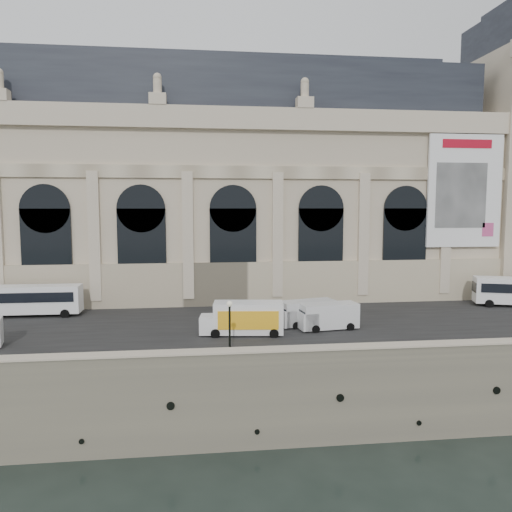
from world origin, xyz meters
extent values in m
plane|color=black|center=(0.00, 0.00, 0.00)|extent=(260.00, 260.00, 0.00)
cube|color=gray|center=(0.00, 35.00, 3.00)|extent=(160.00, 70.00, 6.00)
cube|color=#2D2D2D|center=(0.00, 14.00, 6.03)|extent=(160.00, 24.00, 0.06)
cube|color=gray|center=(0.00, 0.60, 6.55)|extent=(160.00, 1.20, 1.10)
cube|color=beige|center=(0.00, 0.60, 7.15)|extent=(160.00, 1.40, 0.12)
cube|color=beige|center=(-6.00, 31.00, 17.00)|extent=(68.00, 18.00, 22.00)
cube|color=beige|center=(-6.00, 21.85, 8.50)|extent=(68.60, 0.40, 5.00)
cube|color=beige|center=(-6.00, 21.70, 26.80)|extent=(69.00, 0.80, 2.40)
cube|color=beige|center=(-6.00, 21.85, 21.00)|extent=(68.00, 0.30, 1.40)
cube|color=#272C34|center=(-6.00, 31.00, 31.00)|extent=(64.00, 15.00, 6.00)
cube|color=#272C34|center=(-6.00, 31.00, 34.50)|extent=(56.00, 10.00, 1.20)
cube|color=black|center=(-24.00, 21.82, 12.50)|extent=(5.20, 0.25, 9.00)
cylinder|color=black|center=(-24.00, 21.82, 17.00)|extent=(5.20, 0.25, 5.20)
cube|color=beige|center=(-19.00, 21.75, 14.00)|extent=(1.20, 0.50, 14.00)
cube|color=black|center=(-14.00, 21.82, 12.50)|extent=(5.20, 0.25, 9.00)
cylinder|color=black|center=(-14.00, 21.82, 17.00)|extent=(5.20, 0.25, 5.20)
cube|color=beige|center=(-9.00, 21.75, 14.00)|extent=(1.20, 0.50, 14.00)
cube|color=black|center=(-4.00, 21.82, 12.50)|extent=(5.20, 0.25, 9.00)
cylinder|color=black|center=(-4.00, 21.82, 17.00)|extent=(5.20, 0.25, 5.20)
cube|color=beige|center=(1.00, 21.75, 14.00)|extent=(1.20, 0.50, 14.00)
cube|color=black|center=(6.00, 21.82, 12.50)|extent=(5.20, 0.25, 9.00)
cylinder|color=black|center=(6.00, 21.82, 17.00)|extent=(5.20, 0.25, 5.20)
cube|color=beige|center=(11.00, 21.75, 14.00)|extent=(1.20, 0.50, 14.00)
cube|color=black|center=(16.00, 21.82, 12.50)|extent=(5.20, 0.25, 9.00)
cylinder|color=black|center=(16.00, 21.82, 17.00)|extent=(5.20, 0.25, 5.20)
cube|color=beige|center=(21.00, 21.75, 14.00)|extent=(1.20, 0.50, 14.00)
cube|color=white|center=(23.00, 21.55, 19.00)|extent=(9.00, 0.35, 13.00)
cube|color=#AB0B1E|center=(23.00, 21.35, 24.40)|extent=(6.00, 0.06, 1.00)
cube|color=gray|center=(22.50, 21.35, 18.50)|extent=(6.20, 0.06, 7.50)
cube|color=#C4457E|center=(26.00, 21.35, 14.50)|extent=(1.40, 0.06, 1.60)
cube|color=white|center=(-25.38, 19.00, 7.80)|extent=(10.83, 2.40, 2.79)
cube|color=black|center=(-25.39, 17.84, 8.16)|extent=(9.90, 0.21, 0.99)
cube|color=black|center=(-25.36, 20.16, 8.16)|extent=(9.90, 0.21, 0.99)
cylinder|color=black|center=(-21.34, 17.82, 6.45)|extent=(0.90, 0.28, 0.90)
cylinder|color=black|center=(-21.31, 20.07, 6.45)|extent=(0.90, 0.28, 0.90)
cube|color=black|center=(23.21, 19.01, 8.13)|extent=(0.76, 2.04, 1.11)
cylinder|color=black|center=(24.18, 17.47, 6.46)|extent=(0.96, 0.56, 0.92)
cylinder|color=black|center=(24.92, 19.66, 6.46)|extent=(0.96, 0.56, 0.92)
cube|color=silver|center=(3.87, 10.14, 7.31)|extent=(5.46, 2.75, 2.23)
cube|color=silver|center=(1.80, 9.84, 6.97)|extent=(1.74, 2.22, 1.55)
cube|color=black|center=(1.27, 9.77, 7.50)|extent=(0.30, 1.73, 0.77)
cylinder|color=black|center=(2.36, 8.90, 6.37)|extent=(0.76, 0.34, 0.74)
cylinder|color=black|center=(2.07, 10.91, 6.37)|extent=(0.76, 0.34, 0.74)
cylinder|color=black|center=(5.67, 9.37, 6.37)|extent=(0.76, 0.34, 0.74)
cylinder|color=black|center=(5.39, 11.38, 6.37)|extent=(0.76, 0.34, 0.74)
cube|color=silver|center=(2.26, 11.77, 7.30)|extent=(5.54, 3.24, 2.21)
cube|color=silver|center=(0.24, 11.26, 6.96)|extent=(1.91, 2.32, 1.54)
cube|color=black|center=(-0.28, 11.12, 7.49)|extent=(0.49, 1.69, 0.77)
cylinder|color=black|center=(0.90, 10.38, 6.37)|extent=(0.77, 0.41, 0.73)
cylinder|color=black|center=(0.40, 12.34, 6.37)|extent=(0.77, 0.41, 0.73)
cylinder|color=black|center=(4.12, 11.20, 6.37)|extent=(0.77, 0.41, 0.73)
cylinder|color=black|center=(3.62, 13.16, 6.37)|extent=(0.77, 0.41, 0.73)
cube|color=white|center=(-3.65, 9.14, 7.56)|extent=(6.25, 2.97, 2.71)
cube|color=yellow|center=(-3.78, 7.96, 7.56)|extent=(5.20, 0.64, 1.61)
cube|color=#AB0B1E|center=(-3.78, 7.96, 7.56)|extent=(3.00, 0.38, 0.60)
cube|color=white|center=(-7.04, 9.52, 6.95)|extent=(1.85, 2.38, 1.51)
cylinder|color=black|center=(-6.57, 8.30, 6.40)|extent=(0.83, 0.37, 0.80)
cylinder|color=black|center=(-6.31, 10.60, 6.40)|extent=(0.83, 0.37, 0.80)
cylinder|color=black|center=(-1.58, 7.74, 6.40)|extent=(0.83, 0.37, 0.80)
cylinder|color=black|center=(-1.32, 10.04, 6.40)|extent=(0.83, 0.37, 0.80)
cylinder|color=black|center=(-5.72, 2.69, 6.20)|extent=(0.44, 0.44, 0.40)
cylinder|color=black|center=(-5.72, 2.69, 8.00)|extent=(0.16, 0.16, 3.99)
sphere|color=beige|center=(-5.72, 2.69, 10.09)|extent=(0.44, 0.44, 0.44)
camera|label=1|loc=(-8.14, -33.55, 17.31)|focal=35.00mm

